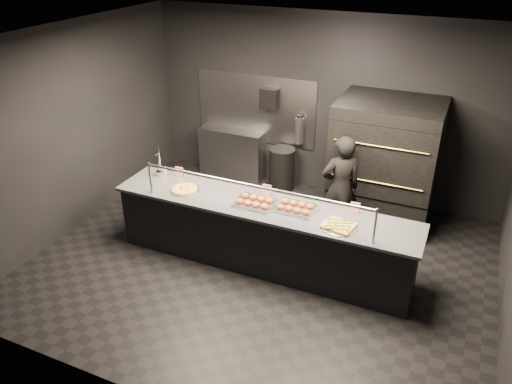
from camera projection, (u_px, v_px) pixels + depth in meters
room at (262, 163)px, 6.24m from camera, size 6.04×6.00×3.00m
service_counter at (262, 235)px, 6.67m from camera, size 4.10×0.78×1.37m
pizza_oven at (385, 162)px, 7.54m from camera, size 1.50×1.23×1.91m
prep_shelf at (232, 153)px, 9.12m from camera, size 1.20×0.35×0.90m
towel_dispenser at (270, 98)px, 8.42m from camera, size 0.30×0.20×0.35m
fire_extinguisher at (299, 130)px, 8.46m from camera, size 0.14×0.14×0.51m
beer_tap at (160, 167)px, 7.16m from camera, size 0.13×0.18×0.49m
round_pizza at (185, 189)px, 6.81m from camera, size 0.41×0.41×0.03m
slider_tray_a at (255, 202)px, 6.46m from camera, size 0.55×0.43×0.08m
slider_tray_b at (295, 208)px, 6.33m from camera, size 0.57×0.47×0.08m
square_pizza at (339, 226)px, 5.96m from camera, size 0.44×0.44×0.05m
condiment_jar at (166, 172)px, 7.23m from camera, size 0.16×0.06×0.11m
tent_cards at (263, 189)px, 6.69m from camera, size 2.69×0.04×0.15m
trash_bin at (282, 169)px, 8.72m from camera, size 0.45×0.45×0.74m
worker at (340, 188)px, 7.15m from camera, size 0.70×0.65×1.59m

